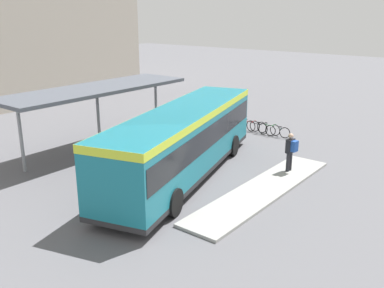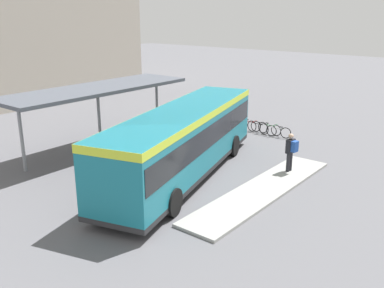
{
  "view_description": "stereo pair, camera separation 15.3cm",
  "coord_description": "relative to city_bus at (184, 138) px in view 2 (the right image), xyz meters",
  "views": [
    {
      "loc": [
        -13.93,
        -11.47,
        7.16
      ],
      "look_at": [
        0.6,
        0.0,
        1.39
      ],
      "focal_mm": 40.0,
      "sensor_mm": 36.0,
      "label": 1
    },
    {
      "loc": [
        -13.84,
        -11.59,
        7.16
      ],
      "look_at": [
        0.6,
        0.0,
        1.39
      ],
      "focal_mm": 40.0,
      "sensor_mm": 36.0,
      "label": 2
    }
  ],
  "objects": [
    {
      "name": "ground_plane",
      "position": [
        -0.01,
        -0.0,
        -1.81
      ],
      "size": [
        120.0,
        120.0,
        0.0
      ],
      "primitive_type": "plane",
      "color": "#5B5B60"
    },
    {
      "name": "curb_island",
      "position": [
        0.74,
        -3.64,
        -1.75
      ],
      "size": [
        9.31,
        1.8,
        0.12
      ],
      "color": "#9E9E99",
      "rests_on": "ground_plane"
    },
    {
      "name": "city_bus",
      "position": [
        0.0,
        0.0,
        0.0
      ],
      "size": [
        12.2,
        5.78,
        3.09
      ],
      "rotation": [
        0.0,
        0.0,
        0.28
      ],
      "color": "#197284",
      "rests_on": "ground_plane"
    },
    {
      "name": "pedestrian_waiting",
      "position": [
        3.31,
        -3.58,
        -0.67
      ],
      "size": [
        0.46,
        0.49,
        1.78
      ],
      "rotation": [
        0.0,
        0.0,
        1.45
      ],
      "color": "#232328",
      "rests_on": "curb_island"
    },
    {
      "name": "bicycle_white",
      "position": [
        8.35,
        -0.34,
        -1.47
      ],
      "size": [
        0.48,
        1.55,
        0.67
      ],
      "rotation": [
        0.0,
        0.0,
        1.69
      ],
      "color": "black",
      "rests_on": "ground_plane"
    },
    {
      "name": "bicycle_green",
      "position": [
        8.54,
        0.37,
        -1.46
      ],
      "size": [
        0.48,
        1.64,
        0.71
      ],
      "rotation": [
        0.0,
        0.0,
        -1.65
      ],
      "color": "black",
      "rests_on": "ground_plane"
    },
    {
      "name": "bicycle_black",
      "position": [
        8.4,
        1.09,
        -1.46
      ],
      "size": [
        0.48,
        1.62,
        0.7
      ],
      "rotation": [
        0.0,
        0.0,
        1.42
      ],
      "color": "black",
      "rests_on": "ground_plane"
    },
    {
      "name": "bicycle_red",
      "position": [
        8.56,
        1.81,
        -1.46
      ],
      "size": [
        0.48,
        1.62,
        0.7
      ],
      "rotation": [
        0.0,
        0.0,
        -1.53
      ],
      "color": "black",
      "rests_on": "ground_plane"
    },
    {
      "name": "station_shelter",
      "position": [
        0.38,
        6.21,
        1.39
      ],
      "size": [
        10.6,
        3.21,
        3.36
      ],
      "color": "#4C515B",
      "rests_on": "ground_plane"
    },
    {
      "name": "potted_planter_near_shelter",
      "position": [
        -0.38,
        3.42,
        -1.08
      ],
      "size": [
        0.86,
        0.86,
        1.39
      ],
      "color": "slate",
      "rests_on": "ground_plane"
    }
  ]
}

